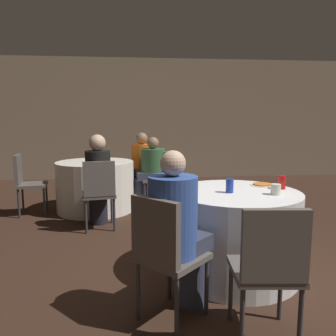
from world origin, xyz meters
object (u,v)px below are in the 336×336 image
object	(u,v)px
pizza_plate_near	(263,185)
soda_can_red	(282,182)
chair_far_east	(159,173)
person_green_jacket	(149,171)
table_near	(235,232)
chair_far_northeast	(146,169)
soda_can_blue	(230,186)
person_orange_shirt	(139,166)
chair_far_south	(99,189)
chair_far_west	(25,179)
table_far	(96,186)
chair_near_south	(269,262)
person_black_shirt	(98,181)
person_blue_shirt	(179,233)
chair_near_southwest	(164,248)

from	to	relation	value
pizza_plate_near	soda_can_red	distance (m)	0.21
chair_far_east	pizza_plate_near	distance (m)	2.36
person_green_jacket	soda_can_red	size ratio (longest dim) A/B	9.12
table_near	chair_far_northeast	size ratio (longest dim) A/B	1.28
chair_far_east	soda_can_blue	size ratio (longest dim) A/B	7.25
person_orange_shirt	person_green_jacket	world-z (taller)	person_orange_shirt
chair_far_south	soda_can_red	distance (m)	2.18
person_green_jacket	soda_can_blue	world-z (taller)	person_green_jacket
chair_far_south	table_near	bearing A→B (deg)	-53.44
chair_far_west	pizza_plate_near	bearing A→B (deg)	47.12
chair_far_west	soda_can_blue	size ratio (longest dim) A/B	7.25
table_far	chair_far_northeast	size ratio (longest dim) A/B	1.31
table_near	chair_near_south	bearing A→B (deg)	-95.23
chair_far_south	person_black_shirt	distance (m)	0.18
chair_near_south	chair_far_northeast	bearing A→B (deg)	104.41
chair_far_northeast	chair_far_south	xyz separation A→B (m)	(-0.63, -1.57, 0.00)
person_blue_shirt	person_orange_shirt	bearing A→B (deg)	139.53
chair_near_south	person_blue_shirt	distance (m)	0.63
chair_near_south	chair_far_east	size ratio (longest dim) A/B	1.00
chair_far_south	soda_can_blue	xyz separation A→B (m)	(1.26, -1.33, 0.28)
table_far	pizza_plate_near	size ratio (longest dim) A/B	5.10
chair_far_northeast	soda_can_blue	distance (m)	2.98
table_near	soda_can_red	xyz separation A→B (m)	(0.44, 0.05, 0.44)
person_orange_shirt	chair_near_south	bearing A→B (deg)	154.45
chair_far_south	chair_far_west	bearing A→B (deg)	134.82
chair_far_west	soda_can_red	world-z (taller)	chair_far_west
chair_far_northeast	pizza_plate_near	bearing A→B (deg)	164.78
chair_far_west	chair_far_south	xyz separation A→B (m)	(1.15, -0.82, 0.00)
chair_far_east	person_orange_shirt	xyz separation A→B (m)	(-0.31, 0.34, 0.06)
person_green_jacket	soda_can_red	bearing A→B (deg)	-163.50
chair_far_east	person_green_jacket	world-z (taller)	person_green_jacket
person_black_shirt	chair_far_west	bearing A→B (deg)	139.89
table_far	soda_can_blue	xyz separation A→B (m)	(1.43, -2.31, 0.44)
chair_near_southwest	chair_near_south	distance (m)	0.67
table_far	person_green_jacket	size ratio (longest dim) A/B	1.05
chair_near_southwest	pizza_plate_near	distance (m)	1.39
chair_near_south	person_green_jacket	world-z (taller)	person_green_jacket
chair_far_south	pizza_plate_near	xyz separation A→B (m)	(1.67, -1.05, 0.23)
chair_far_east	chair_near_southwest	bearing A→B (deg)	167.80
table_far	person_black_shirt	size ratio (longest dim) A/B	0.97
table_far	chair_far_west	bearing A→B (deg)	-170.71
chair_far_east	pizza_plate_near	world-z (taller)	chair_far_east
person_orange_shirt	pizza_plate_near	xyz separation A→B (m)	(1.16, -2.53, 0.16)
chair_near_southwest	chair_far_northeast	distance (m)	3.54
chair_near_south	person_blue_shirt	xyz separation A→B (m)	(-0.49, 0.40, 0.06)
person_orange_shirt	person_black_shirt	xyz separation A→B (m)	(-0.53, -1.32, 0.00)
table_near	chair_far_south	xyz separation A→B (m)	(-1.34, 1.28, 0.16)
chair_near_south	chair_far_south	bearing A→B (deg)	124.19
chair_near_south	chair_far_northeast	xyz separation A→B (m)	(-0.62, 3.83, 0.00)
chair_near_south	soda_can_red	bearing A→B (deg)	67.91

